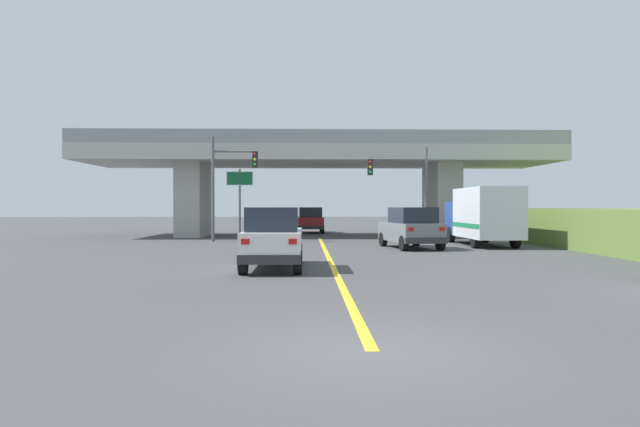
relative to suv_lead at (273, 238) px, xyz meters
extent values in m
plane|color=#424244|center=(1.99, 20.93, -1.01)|extent=(160.00, 160.00, 0.00)
cube|color=#B7B5AD|center=(1.99, 20.93, 4.56)|extent=(32.28, 8.25, 1.02)
cube|color=#A8A69F|center=(-6.77, 20.93, 1.52)|extent=(1.73, 4.95, 5.06)
cube|color=#A8A69F|center=(10.75, 20.93, 1.52)|extent=(1.73, 4.95, 5.06)
cube|color=gray|center=(1.99, 16.95, 5.52)|extent=(32.28, 0.20, 0.90)
cube|color=gray|center=(1.99, 24.90, 5.52)|extent=(32.28, 0.20, 0.90)
cube|color=yellow|center=(1.99, 3.57, -1.01)|extent=(0.20, 28.41, 0.01)
cube|color=silver|center=(0.00, 0.12, -0.20)|extent=(1.83, 4.73, 0.90)
cube|color=#1E232D|center=(0.00, -0.24, 0.63)|extent=(1.61, 2.60, 0.76)
cube|color=#2D2D30|center=(0.00, -2.19, -0.51)|extent=(1.87, 0.20, 0.28)
cube|color=red|center=(-0.69, -2.26, 0.02)|extent=(0.24, 0.06, 0.16)
cube|color=red|center=(0.69, -2.26, 0.02)|extent=(0.24, 0.06, 0.16)
cylinder|color=black|center=(-0.81, 1.93, -0.65)|extent=(0.26, 0.72, 0.72)
cylinder|color=black|center=(0.81, 1.93, -0.65)|extent=(0.26, 0.72, 0.72)
cylinder|color=black|center=(-0.81, -1.69, -0.65)|extent=(0.26, 0.72, 0.72)
cylinder|color=black|center=(0.81, -1.69, -0.65)|extent=(0.26, 0.72, 0.72)
cube|color=slate|center=(6.24, 8.91, -0.20)|extent=(2.65, 4.58, 0.90)
cube|color=#1E232D|center=(6.29, 8.59, 0.63)|extent=(2.11, 2.62, 0.76)
cube|color=#2D2D30|center=(6.57, 6.82, -0.51)|extent=(2.04, 0.52, 0.28)
cube|color=red|center=(5.84, 6.63, 0.02)|extent=(0.25, 0.10, 0.16)
cube|color=red|center=(7.32, 6.87, 0.02)|extent=(0.25, 0.10, 0.16)
cylinder|color=black|center=(5.10, 10.36, -0.65)|extent=(0.37, 0.75, 0.72)
cylinder|color=black|center=(6.87, 10.64, -0.65)|extent=(0.37, 0.75, 0.72)
cylinder|color=black|center=(5.60, 7.17, -0.65)|extent=(0.37, 0.75, 0.72)
cylinder|color=black|center=(7.38, 7.46, -0.65)|extent=(0.37, 0.75, 0.72)
cube|color=navy|center=(10.45, 13.45, 0.39)|extent=(2.20, 2.00, 1.90)
cube|color=silver|center=(10.45, 10.04, 0.72)|extent=(2.31, 4.81, 2.58)
cube|color=#197F4C|center=(10.45, 10.04, 0.08)|extent=(2.33, 4.71, 0.24)
cylinder|color=black|center=(9.45, 13.45, -0.56)|extent=(0.30, 0.90, 0.90)
cylinder|color=black|center=(11.45, 13.45, -0.56)|extent=(0.30, 0.90, 0.90)
cylinder|color=black|center=(9.45, 8.84, -0.56)|extent=(0.30, 0.90, 0.90)
cylinder|color=black|center=(11.45, 8.84, -0.56)|extent=(0.30, 0.90, 0.90)
cube|color=maroon|center=(1.48, 25.77, -0.20)|extent=(2.00, 4.57, 0.90)
cube|color=#1E232D|center=(1.48, 25.43, 0.63)|extent=(1.76, 2.51, 0.76)
cube|color=#2D2D30|center=(1.48, 23.54, -0.51)|extent=(2.04, 0.20, 0.28)
cube|color=red|center=(0.73, 23.47, 0.02)|extent=(0.24, 0.06, 0.16)
cube|color=red|center=(2.23, 23.47, 0.02)|extent=(0.24, 0.06, 0.16)
cylinder|color=black|center=(0.58, 27.51, -0.65)|extent=(0.26, 0.72, 0.72)
cylinder|color=black|center=(2.38, 27.51, -0.65)|extent=(0.26, 0.72, 0.72)
cylinder|color=black|center=(0.58, 24.04, -0.65)|extent=(0.26, 0.72, 0.72)
cylinder|color=black|center=(2.38, 24.04, -0.65)|extent=(0.26, 0.72, 0.72)
cylinder|color=#56595E|center=(8.38, 15.12, 1.81)|extent=(0.18, 0.18, 5.66)
cylinder|color=#56595E|center=(6.68, 15.12, 3.91)|extent=(3.40, 0.12, 0.12)
cube|color=#232326|center=(4.98, 15.12, 3.43)|extent=(0.32, 0.26, 0.96)
sphere|color=red|center=(4.98, 14.97, 3.73)|extent=(0.16, 0.16, 0.16)
sphere|color=gold|center=(4.98, 14.97, 3.43)|extent=(0.16, 0.16, 0.16)
sphere|color=green|center=(4.98, 14.97, 3.13)|extent=(0.16, 0.16, 0.16)
cylinder|color=#56595E|center=(-4.39, 14.59, 2.09)|extent=(0.18, 0.18, 6.20)
cylinder|color=#56595E|center=(-3.15, 14.59, 4.31)|extent=(2.49, 0.12, 0.12)
cube|color=#232326|center=(-1.91, 14.59, 3.83)|extent=(0.32, 0.26, 0.96)
sphere|color=red|center=(-1.91, 14.44, 4.13)|extent=(0.16, 0.16, 0.16)
sphere|color=gold|center=(-1.91, 14.44, 3.83)|extent=(0.16, 0.16, 0.16)
sphere|color=green|center=(-1.91, 14.44, 3.53)|extent=(0.16, 0.16, 0.16)
cylinder|color=slate|center=(-3.23, 18.16, 1.25)|extent=(0.14, 0.14, 4.52)
cube|color=#146638|center=(-3.23, 18.10, 2.90)|extent=(1.65, 0.08, 0.82)
cube|color=white|center=(-3.23, 18.10, 2.90)|extent=(1.73, 0.04, 0.90)
camera|label=1|loc=(1.04, -18.38, 1.01)|focal=31.24mm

